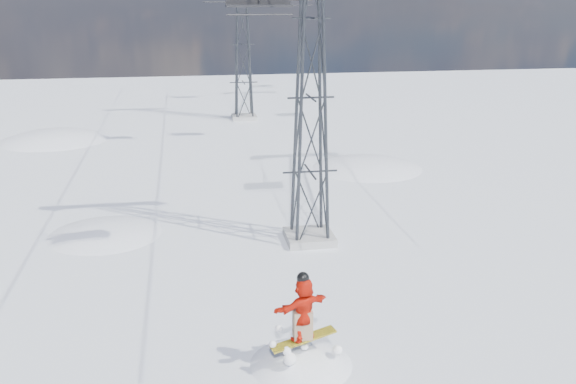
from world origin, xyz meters
name	(u,v)px	position (x,y,z in m)	size (l,w,h in m)	color
ground	(339,353)	(0.00, 0.00, 0.00)	(120.00, 120.00, 0.00)	white
snow_terrain	(176,314)	(-4.77, 21.24, -9.59)	(39.00, 37.00, 22.00)	white
lift_tower_near	(311,98)	(0.80, 8.00, 5.47)	(5.20, 1.80, 11.43)	#999999
lift_tower_far	(243,45)	(0.80, 33.00, 5.47)	(5.20, 1.80, 11.43)	#999999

